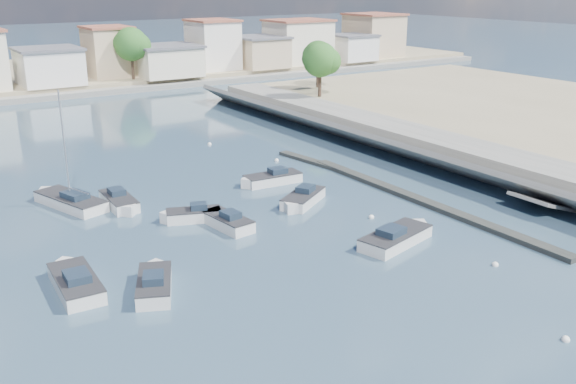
% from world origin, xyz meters
% --- Properties ---
extents(ground, '(400.00, 400.00, 0.00)m').
position_xyz_m(ground, '(0.00, 40.00, 0.00)').
color(ground, '#2D475A').
rests_on(ground, ground).
extents(seawall_walkway, '(5.00, 90.00, 1.80)m').
position_xyz_m(seawall_walkway, '(18.50, 13.00, 0.90)').
color(seawall_walkway, slate).
rests_on(seawall_walkway, ground).
extents(breakwater, '(2.00, 31.02, 0.35)m').
position_xyz_m(breakwater, '(6.90, 12.69, 0.17)').
color(breakwater, black).
rests_on(breakwater, ground).
extents(far_shore_land, '(160.00, 40.00, 1.40)m').
position_xyz_m(far_shore_land, '(0.00, 92.00, 0.70)').
color(far_shore_land, gray).
rests_on(far_shore_land, ground).
extents(far_shore_quay, '(160.00, 2.50, 0.80)m').
position_xyz_m(far_shore_quay, '(0.00, 71.00, 0.40)').
color(far_shore_quay, slate).
rests_on(far_shore_quay, ground).
extents(far_town, '(113.01, 12.80, 8.35)m').
position_xyz_m(far_town, '(10.71, 76.92, 4.93)').
color(far_town, '#EBE2C5').
rests_on(far_town, far_shore_land).
extents(shore_trees, '(74.56, 38.32, 7.92)m').
position_xyz_m(shore_trees, '(8.34, 68.11, 6.22)').
color(shore_trees, '#38281E').
rests_on(shore_trees, ground).
extents(motorboat_a, '(2.22, 4.89, 1.48)m').
position_xyz_m(motorboat_a, '(-7.83, 13.94, 0.38)').
color(motorboat_a, silver).
rests_on(motorboat_a, ground).
extents(motorboat_b, '(3.44, 4.88, 1.48)m').
position_xyz_m(motorboat_b, '(-15.57, 7.60, 0.38)').
color(motorboat_b, silver).
rests_on(motorboat_b, ground).
extents(motorboat_c, '(5.38, 2.18, 1.48)m').
position_xyz_m(motorboat_c, '(-0.15, 20.46, 0.38)').
color(motorboat_c, silver).
rests_on(motorboat_c, ground).
extents(motorboat_d, '(4.84, 4.03, 1.48)m').
position_xyz_m(motorboat_d, '(-0.85, 14.76, 0.38)').
color(motorboat_d, silver).
rests_on(motorboat_d, ground).
extents(motorboat_e, '(2.36, 5.87, 1.48)m').
position_xyz_m(motorboat_e, '(-19.17, 10.22, 0.38)').
color(motorboat_e, silver).
rests_on(motorboat_e, ground).
extents(motorboat_f, '(4.27, 2.79, 1.48)m').
position_xyz_m(motorboat_f, '(-9.37, 16.21, 0.38)').
color(motorboat_f, silver).
rests_on(motorboat_f, ground).
extents(motorboat_g, '(1.91, 5.17, 1.48)m').
position_xyz_m(motorboat_g, '(-12.58, 21.70, 0.38)').
color(motorboat_g, silver).
rests_on(motorboat_g, ground).
extents(motorboat_h, '(6.22, 3.44, 1.48)m').
position_xyz_m(motorboat_h, '(0.18, 5.23, 0.38)').
color(motorboat_h, silver).
rests_on(motorboat_h, ground).
extents(sailboat, '(4.11, 7.20, 9.00)m').
position_xyz_m(sailboat, '(-15.72, 24.20, 0.41)').
color(sailboat, silver).
rests_on(sailboat, ground).
extents(mooring_buoys, '(8.33, 43.58, 0.41)m').
position_xyz_m(mooring_buoys, '(2.54, 14.13, 0.05)').
color(mooring_buoys, white).
rests_on(mooring_buoys, ground).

